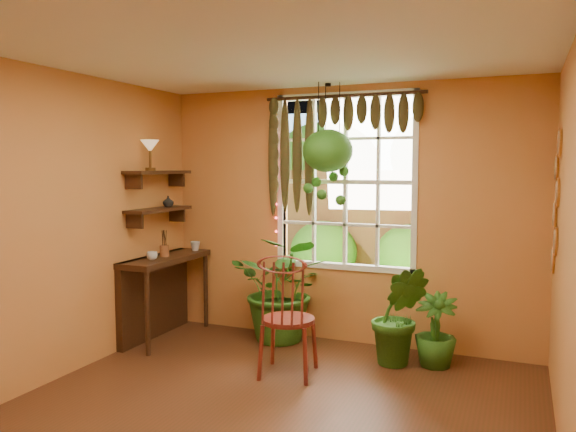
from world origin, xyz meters
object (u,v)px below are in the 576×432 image
windsor_chair (287,335)px  potted_plant_mid (399,316)px  hanging_basket (328,156)px  potted_plant_left (284,288)px  counter_ledge (158,287)px

windsor_chair → potted_plant_mid: bearing=28.3°
potted_plant_mid → hanging_basket: size_ratio=0.76×
windsor_chair → potted_plant_left: size_ratio=1.11×
potted_plant_left → potted_plant_mid: (1.29, -0.27, -0.10)m
counter_ledge → potted_plant_mid: bearing=3.1°
counter_ledge → potted_plant_mid: potted_plant_mid is taller
counter_ledge → potted_plant_left: potted_plant_left is taller
windsor_chair → hanging_basket: size_ratio=1.02×
windsor_chair → hanging_basket: (0.04, 0.95, 1.60)m
windsor_chair → hanging_basket: hanging_basket is taller
potted_plant_mid → potted_plant_left: bearing=168.4°
hanging_basket → potted_plant_mid: bearing=-20.2°
counter_ledge → hanging_basket: hanging_basket is taller
windsor_chair → potted_plant_mid: (0.86, 0.65, 0.11)m
windsor_chair → potted_plant_left: bearing=106.3°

